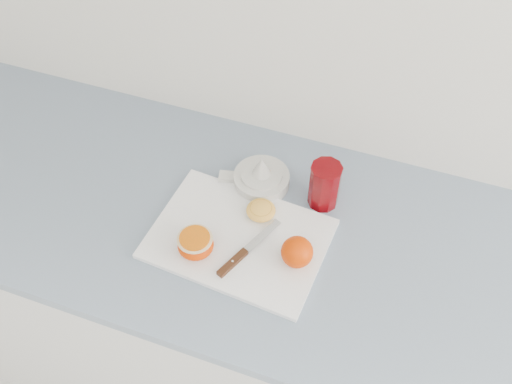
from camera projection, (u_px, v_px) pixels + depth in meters
counter at (270, 322)px, 1.61m from camera, size 2.37×0.64×0.89m
cutting_board at (239, 239)px, 1.25m from camera, size 0.39×0.29×0.01m
whole_orange at (297, 252)px, 1.18m from camera, size 0.07×0.07×0.07m
half_orange at (196, 244)px, 1.20m from camera, size 0.08×0.08×0.05m
squeezed_shell at (261, 210)px, 1.27m from camera, size 0.07×0.07×0.03m
paring_knife at (238, 258)px, 1.20m from camera, size 0.09×0.18×0.01m
citrus_juicer at (261, 178)px, 1.33m from camera, size 0.17×0.13×0.09m
red_tumbler at (324, 186)px, 1.28m from camera, size 0.07×0.07×0.12m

